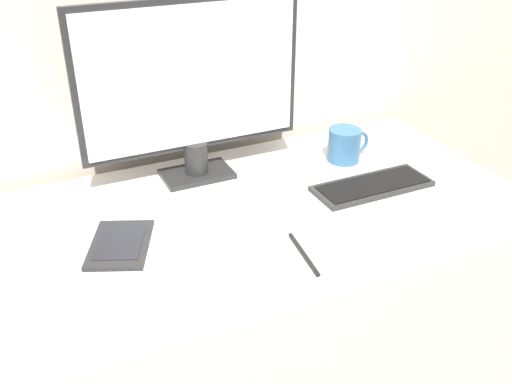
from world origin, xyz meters
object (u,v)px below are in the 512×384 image
at_px(coffee_mug, 345,145).
at_px(pen, 304,254).
at_px(keyboard, 372,186).
at_px(laptop, 117,246).
at_px(ereader, 120,244).
at_px(monitor, 192,87).

relative_size(coffee_mug, pen, 0.81).
bearing_deg(keyboard, pen, -148.64).
bearing_deg(keyboard, laptop, 179.61).
xyz_separation_m(laptop, ereader, (0.00, -0.02, 0.01)).
height_order(keyboard, pen, keyboard).
bearing_deg(monitor, coffee_mug, -11.63).
bearing_deg(pen, coffee_mug, 47.34).
distance_m(laptop, coffee_mug, 0.65).
bearing_deg(monitor, ereader, -134.42).
xyz_separation_m(monitor, pen, (0.07, -0.41, -0.23)).
relative_size(monitor, pen, 3.70).
distance_m(ereader, pen, 0.36).
bearing_deg(laptop, ereader, -76.26).
xyz_separation_m(keyboard, ereader, (-0.61, -0.01, 0.01)).
height_order(ereader, pen, ereader).
distance_m(ereader, coffee_mug, 0.65).
distance_m(keyboard, ereader, 0.61).
relative_size(keyboard, pen, 1.99).
bearing_deg(coffee_mug, ereader, -164.42).
relative_size(monitor, keyboard, 1.85).
xyz_separation_m(laptop, coffee_mug, (0.63, 0.16, 0.03)).
bearing_deg(coffee_mug, keyboard, -98.69).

